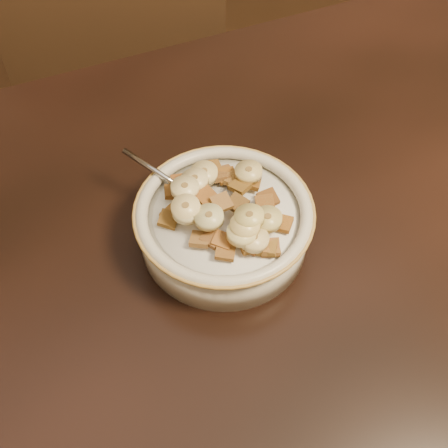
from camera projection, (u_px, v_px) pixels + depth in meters
name	position (u px, v px, depth m)	size (l,w,h in m)	color
table	(312.00, 272.00, 0.65)	(1.40, 0.90, 0.04)	black
chair	(151.00, 135.00, 1.10)	(0.45, 0.45, 1.03)	#3A2617
cereal_bowl	(224.00, 228.00, 0.64)	(0.19, 0.19, 0.05)	silver
milk	(224.00, 215.00, 0.62)	(0.16, 0.16, 0.00)	white
spoon	(201.00, 201.00, 0.62)	(0.03, 0.05, 0.01)	#A6A7A8
cereal_square_0	(180.00, 182.00, 0.64)	(0.02, 0.02, 0.01)	brown
cereal_square_1	(225.00, 251.00, 0.58)	(0.02, 0.02, 0.01)	brown
cereal_square_2	(220.00, 175.00, 0.64)	(0.02, 0.02, 0.01)	brown
cereal_square_3	(268.00, 198.00, 0.62)	(0.02, 0.02, 0.01)	brown
cereal_square_4	(200.00, 239.00, 0.59)	(0.02, 0.02, 0.01)	brown
cereal_square_5	(240.00, 186.00, 0.62)	(0.02, 0.02, 0.01)	brown
cereal_square_6	(235.00, 179.00, 0.63)	(0.02, 0.02, 0.01)	olive
cereal_square_7	(267.00, 247.00, 0.58)	(0.02, 0.02, 0.01)	brown
cereal_square_8	(249.00, 245.00, 0.58)	(0.02, 0.02, 0.01)	brown
cereal_square_9	(227.00, 176.00, 0.64)	(0.02, 0.02, 0.01)	brown
cereal_square_10	(168.00, 219.00, 0.60)	(0.02, 0.02, 0.01)	brown
cereal_square_11	(212.00, 238.00, 0.58)	(0.02, 0.02, 0.01)	brown
cereal_square_12	(223.00, 241.00, 0.58)	(0.02, 0.02, 0.01)	brown
cereal_square_13	(222.00, 203.00, 0.60)	(0.02, 0.02, 0.01)	brown
cereal_square_14	(190.00, 194.00, 0.62)	(0.02, 0.02, 0.01)	brown
cereal_square_15	(251.00, 182.00, 0.63)	(0.02, 0.02, 0.01)	brown
cereal_square_16	(172.00, 214.00, 0.61)	(0.02, 0.02, 0.01)	#935A1F
cereal_square_17	(260.00, 229.00, 0.59)	(0.02, 0.02, 0.01)	#995F29
cereal_square_18	(174.00, 192.00, 0.63)	(0.02, 0.02, 0.01)	brown
cereal_square_19	(212.00, 167.00, 0.65)	(0.02, 0.02, 0.01)	brown
cereal_square_20	(282.00, 223.00, 0.60)	(0.02, 0.02, 0.01)	#9C531D
cereal_square_21	(207.00, 197.00, 0.61)	(0.02, 0.02, 0.01)	brown
cereal_square_22	(252.00, 244.00, 0.58)	(0.02, 0.02, 0.01)	#934D19
cereal_square_23	(194.00, 191.00, 0.62)	(0.02, 0.02, 0.01)	olive
cereal_square_24	(270.00, 248.00, 0.58)	(0.02, 0.02, 0.01)	brown
cereal_square_25	(265.00, 203.00, 0.61)	(0.02, 0.02, 0.01)	brown
cereal_square_26	(225.00, 172.00, 0.65)	(0.02, 0.02, 0.01)	brown
cereal_square_27	(234.00, 180.00, 0.64)	(0.02, 0.02, 0.01)	brown
cereal_square_28	(201.00, 215.00, 0.60)	(0.02, 0.02, 0.01)	brown
cereal_square_29	(260.00, 225.00, 0.60)	(0.02, 0.02, 0.01)	brown
cereal_square_30	(270.00, 247.00, 0.58)	(0.02, 0.02, 0.01)	brown
cereal_square_31	(237.00, 204.00, 0.60)	(0.02, 0.02, 0.01)	brown
banana_slice_0	(268.00, 219.00, 0.59)	(0.03, 0.03, 0.01)	#D5C268
banana_slice_1	(187.00, 211.00, 0.59)	(0.03, 0.03, 0.01)	beige
banana_slice_2	(186.00, 208.00, 0.59)	(0.03, 0.03, 0.01)	#F0DA92
banana_slice_3	(204.00, 173.00, 0.63)	(0.03, 0.03, 0.01)	#CDBD73
banana_slice_4	(195.00, 180.00, 0.62)	(0.03, 0.03, 0.01)	beige
banana_slice_5	(185.00, 188.00, 0.61)	(0.03, 0.03, 0.01)	#FCE696
banana_slice_6	(254.00, 239.00, 0.58)	(0.03, 0.03, 0.01)	beige
banana_slice_7	(241.00, 234.00, 0.57)	(0.03, 0.03, 0.01)	#F9DE92
banana_slice_8	(245.00, 226.00, 0.57)	(0.03, 0.03, 0.01)	#E8C67F
banana_slice_9	(209.00, 217.00, 0.58)	(0.03, 0.03, 0.01)	beige
banana_slice_10	(249.00, 172.00, 0.63)	(0.03, 0.03, 0.01)	tan
banana_slice_11	(249.00, 217.00, 0.58)	(0.03, 0.03, 0.01)	#D8C673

